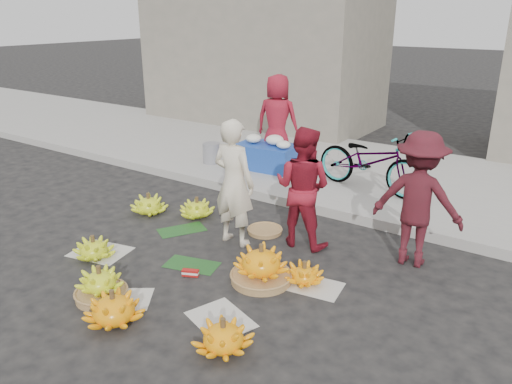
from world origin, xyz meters
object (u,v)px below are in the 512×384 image
Objects in this scene: banana_bunch_0 at (94,248)px; bicycle at (370,161)px; banana_bunch_4 at (261,265)px; flower_table at (267,155)px; vendor_cream at (234,183)px.

bicycle is at bearing 63.88° from banana_bunch_0.
flower_table reaches higher than banana_bunch_4.
flower_table is at bearing -63.90° from vendor_cream.
vendor_cream reaches higher than bicycle.
bicycle reaches higher than banana_bunch_4.
vendor_cream is (1.17, 1.37, 0.71)m from banana_bunch_0.
banana_bunch_0 is 0.67× the size of banana_bunch_4.
bicycle is (-0.08, 3.31, 0.42)m from banana_bunch_4.
banana_bunch_0 is at bearing -161.09° from banana_bunch_4.
banana_bunch_4 is at bearing 18.91° from banana_bunch_0.
flower_table is 0.60× the size of bicycle.
vendor_cream is at bearing 49.41° from banana_bunch_0.
flower_table is (-1.25, 2.70, -0.45)m from vendor_cream.
banana_bunch_4 is 0.44× the size of vendor_cream.
banana_bunch_4 is at bearing -61.85° from flower_table.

